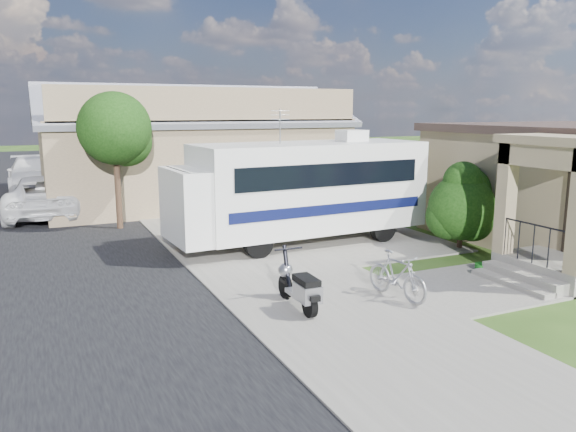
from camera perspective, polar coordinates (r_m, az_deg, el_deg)
name	(u,v)px	position (r m, az deg, el deg)	size (l,w,h in m)	color
ground	(355,290)	(12.77, 6.79, -7.48)	(120.00, 120.00, 0.00)	#203C10
street_slab	(0,232)	(20.74, -27.24, -1.49)	(9.00, 80.00, 0.02)	black
sidewalk_slab	(193,216)	(21.39, -9.63, -0.03)	(4.00, 80.00, 0.06)	slate
driveway_slab	(320,241)	(17.24, 3.28, -2.52)	(7.00, 6.00, 0.05)	slate
walk_slab	(489,284)	(13.80, 19.78, -6.55)	(4.00, 3.00, 0.05)	slate
warehouse	(190,156)	(25.19, -9.94, 6.07)	(12.50, 8.40, 5.04)	#7B674D
street_tree_a	(118,132)	(19.57, -16.92, 8.16)	(2.44, 2.40, 4.58)	#312216
street_tree_b	(88,122)	(29.50, -19.66, 9.01)	(2.44, 2.40, 4.73)	#312216
street_tree_c	(74,124)	(38.48, -20.88, 8.77)	(2.44, 2.40, 4.42)	#312216
motorhome	(301,188)	(16.67, 1.33, 2.89)	(7.84, 2.88, 3.96)	silver
shrub	(462,204)	(16.87, 17.24, 1.14)	(2.07, 1.98, 2.55)	#312216
scooter	(300,287)	(11.22, 1.19, -7.26)	(0.61, 1.74, 1.15)	black
bicycle	(397,278)	(12.05, 10.99, -6.23)	(0.47, 1.66, 1.00)	#94959B
pickup_truck	(43,196)	(23.14, -23.59, 1.90)	(2.58, 5.59, 1.55)	white
van	(33,174)	(30.67, -24.45, 3.89)	(2.31, 5.68, 1.65)	white
garden_hose	(483,269)	(14.82, 19.19, -5.08)	(0.40, 0.40, 0.18)	#136116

